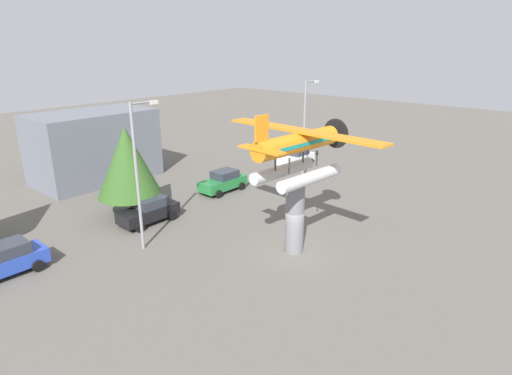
% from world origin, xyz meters
% --- Properties ---
extents(ground_plane, '(140.00, 140.00, 0.00)m').
position_xyz_m(ground_plane, '(0.00, 0.00, 0.00)').
color(ground_plane, '#605B54').
extents(display_pedestal, '(1.10, 1.10, 4.44)m').
position_xyz_m(display_pedestal, '(0.00, 0.00, 2.22)').
color(display_pedestal, slate).
rests_on(display_pedestal, ground).
extents(floatplane_monument, '(6.97, 10.45, 4.00)m').
position_xyz_m(floatplane_monument, '(0.13, -0.01, 6.11)').
color(floatplane_monument, silver).
rests_on(floatplane_monument, display_pedestal).
extents(car_near_blue, '(4.20, 2.02, 1.76)m').
position_xyz_m(car_near_blue, '(-12.39, 9.92, 0.88)').
color(car_near_blue, '#2847B7').
rests_on(car_near_blue, ground).
extents(car_mid_black, '(4.20, 2.02, 1.76)m').
position_xyz_m(car_mid_black, '(-3.08, 10.09, 0.88)').
color(car_mid_black, black).
rests_on(car_mid_black, ground).
extents(car_far_green, '(4.20, 2.02, 1.76)m').
position_xyz_m(car_far_green, '(4.90, 10.90, 0.88)').
color(car_far_green, '#237A38').
rests_on(car_far_green, ground).
extents(car_distant_white, '(4.20, 2.02, 1.76)m').
position_xyz_m(car_distant_white, '(15.37, 11.00, 0.88)').
color(car_distant_white, white).
rests_on(car_distant_white, ground).
extents(streetlight_primary, '(1.84, 0.28, 8.76)m').
position_xyz_m(streetlight_primary, '(-5.54, 7.07, 5.03)').
color(streetlight_primary, gray).
rests_on(streetlight_primary, ground).
extents(streetlight_secondary, '(1.84, 0.28, 8.89)m').
position_xyz_m(streetlight_secondary, '(10.89, 6.97, 5.09)').
color(streetlight_secondary, gray).
rests_on(streetlight_secondary, ground).
extents(storefront_building, '(10.20, 6.07, 6.12)m').
position_xyz_m(storefront_building, '(-0.25, 22.00, 3.06)').
color(storefront_building, slate).
rests_on(storefront_building, ground).
extents(tree_east, '(4.44, 4.44, 6.46)m').
position_xyz_m(tree_east, '(-3.13, 12.12, 3.98)').
color(tree_east, brown).
rests_on(tree_east, ground).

